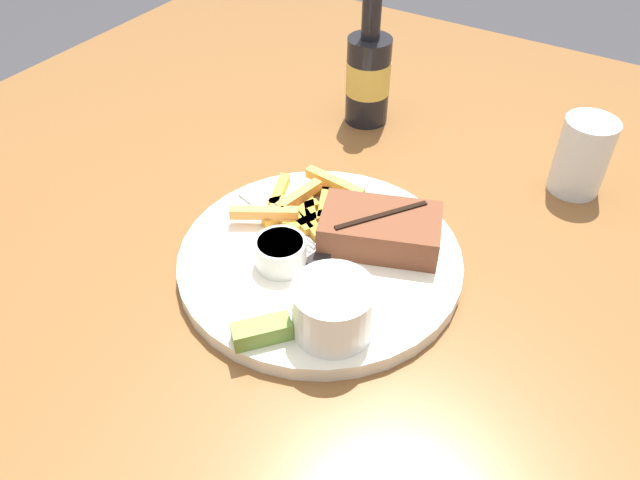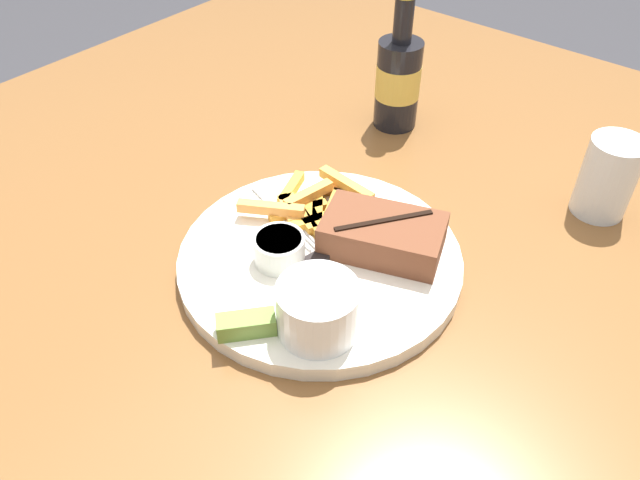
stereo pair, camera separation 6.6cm
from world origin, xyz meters
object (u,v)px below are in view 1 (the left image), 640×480
at_px(beer_bottle, 368,75).
at_px(knife_utensil, 350,237).
at_px(coleslaw_cup, 333,306).
at_px(pickle_spear, 262,331).
at_px(dipping_sauce_cup, 281,252).
at_px(dinner_plate, 320,260).
at_px(fork_utensil, 273,216).
at_px(drinking_glass, 582,156).
at_px(steak_portion, 380,229).

bearing_deg(beer_bottle, knife_utensil, -65.04).
relative_size(coleslaw_cup, pickle_spear, 1.38).
bearing_deg(dipping_sauce_cup, dinner_plate, 52.86).
bearing_deg(dipping_sauce_cup, fork_utensil, 131.28).
height_order(coleslaw_cup, drinking_glass, drinking_glass).
xyz_separation_m(fork_utensil, drinking_glass, (0.28, 0.27, 0.03)).
distance_m(dinner_plate, knife_utensil, 0.04).
bearing_deg(drinking_glass, fork_utensil, -135.97).
bearing_deg(dinner_plate, dipping_sauce_cup, -127.14).
distance_m(knife_utensil, beer_bottle, 0.29).
height_order(pickle_spear, beer_bottle, beer_bottle).
relative_size(dinner_plate, fork_utensil, 2.35).
distance_m(dinner_plate, dipping_sauce_cup, 0.05).
relative_size(steak_portion, fork_utensil, 1.12).
height_order(dinner_plate, dipping_sauce_cup, dipping_sauce_cup).
bearing_deg(knife_utensil, steak_portion, -55.84).
distance_m(steak_portion, drinking_glass, 0.28).
bearing_deg(knife_utensil, coleslaw_cup, -145.50).
relative_size(pickle_spear, knife_utensil, 0.35).
bearing_deg(dinner_plate, knife_utensil, 67.84).
height_order(dinner_plate, beer_bottle, beer_bottle).
height_order(dinner_plate, coleslaw_cup, coleslaw_cup).
relative_size(dinner_plate, steak_portion, 2.10).
height_order(fork_utensil, beer_bottle, beer_bottle).
bearing_deg(pickle_spear, knife_utensil, 90.12).
xyz_separation_m(dinner_plate, fork_utensil, (-0.08, 0.02, 0.01)).
bearing_deg(pickle_spear, coleslaw_cup, 42.86).
relative_size(dinner_plate, pickle_spear, 5.44).
bearing_deg(steak_portion, pickle_spear, -99.68).
distance_m(coleslaw_cup, pickle_spear, 0.07).
bearing_deg(steak_portion, dipping_sauce_cup, -130.42).
distance_m(dipping_sauce_cup, beer_bottle, 0.35).
distance_m(coleslaw_cup, dipping_sauce_cup, 0.10).
height_order(steak_portion, coleslaw_cup, coleslaw_cup).
distance_m(steak_portion, pickle_spear, 0.18).
xyz_separation_m(beer_bottle, drinking_glass, (0.31, -0.01, -0.02)).
height_order(fork_utensil, drinking_glass, drinking_glass).
xyz_separation_m(coleslaw_cup, beer_bottle, (-0.17, 0.38, 0.02)).
relative_size(dinner_plate, knife_utensil, 1.88).
height_order(dinner_plate, drinking_glass, drinking_glass).
bearing_deg(coleslaw_cup, dipping_sauce_cup, 152.88).
xyz_separation_m(dinner_plate, drinking_glass, (0.20, 0.29, 0.04)).
xyz_separation_m(knife_utensil, beer_bottle, (-0.12, 0.26, 0.05)).
distance_m(knife_utensil, drinking_glass, 0.31).
xyz_separation_m(dinner_plate, coleslaw_cup, (0.07, -0.08, 0.04)).
bearing_deg(dipping_sauce_cup, knife_utensil, 60.04).
bearing_deg(knife_utensil, drinking_glass, -23.98).
bearing_deg(dinner_plate, pickle_spear, -83.05).
relative_size(steak_portion, dipping_sauce_cup, 2.68).
relative_size(dipping_sauce_cup, knife_utensil, 0.33).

